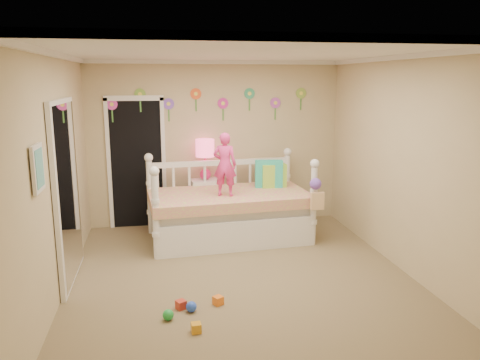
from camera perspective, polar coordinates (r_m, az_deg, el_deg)
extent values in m
cube|color=#7F684C|center=(5.77, 0.08, -11.54)|extent=(4.00, 4.50, 0.01)
cube|color=white|center=(5.29, 0.09, 15.20)|extent=(4.00, 4.50, 0.01)
cube|color=tan|center=(7.58, -2.96, 4.40)|extent=(4.00, 0.01, 2.60)
cube|color=tan|center=(5.40, -21.28, 0.45)|extent=(0.01, 4.50, 2.60)
cube|color=tan|center=(6.06, 19.04, 1.81)|extent=(0.01, 4.50, 2.60)
cube|color=#26BFA6|center=(7.16, 3.50, 0.75)|extent=(0.43, 0.21, 0.41)
cube|color=#9ED942|center=(7.17, 4.11, 0.52)|extent=(0.38, 0.15, 0.35)
imported|color=#F5378E|center=(6.57, -1.85, 1.89)|extent=(0.38, 0.31, 0.90)
cube|color=white|center=(7.56, -4.15, -2.77)|extent=(0.48, 0.38, 0.76)
sphere|color=#DE1D68|center=(7.46, -4.21, 0.69)|extent=(0.18, 0.18, 0.18)
cylinder|color=#DE1D68|center=(7.42, -4.23, 2.09)|extent=(0.03, 0.03, 0.37)
cylinder|color=#FF4C77|center=(7.38, -4.26, 3.88)|extent=(0.29, 0.29, 0.27)
cube|color=black|center=(7.55, -12.38, 2.07)|extent=(0.90, 0.04, 2.07)
cube|color=white|center=(5.73, -20.15, -1.38)|extent=(0.07, 1.30, 2.10)
cube|color=white|center=(4.49, -23.27, 1.31)|extent=(0.05, 0.34, 0.42)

